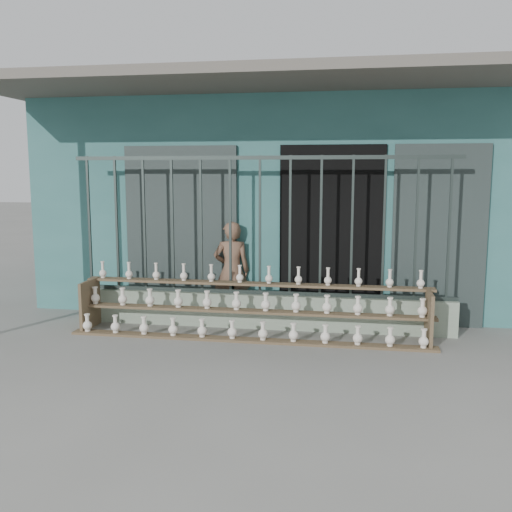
# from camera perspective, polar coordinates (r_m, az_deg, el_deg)

# --- Properties ---
(ground) EXTENTS (60.00, 60.00, 0.00)m
(ground) POSITION_cam_1_polar(r_m,az_deg,el_deg) (6.39, -1.53, -10.22)
(ground) COLOR slate
(workshop_building) EXTENTS (7.40, 6.60, 3.21)m
(workshop_building) POSITION_cam_1_polar(r_m,az_deg,el_deg) (10.24, 3.07, 6.04)
(workshop_building) COLOR #316866
(workshop_building) RESTS_ON ground
(parapet_wall) EXTENTS (5.00, 0.20, 0.45)m
(parapet_wall) POSITION_cam_1_polar(r_m,az_deg,el_deg) (7.55, 0.38, -5.50)
(parapet_wall) COLOR gray
(parapet_wall) RESTS_ON ground
(security_fence) EXTENTS (5.00, 0.04, 1.80)m
(security_fence) POSITION_cam_1_polar(r_m,az_deg,el_deg) (7.37, 0.39, 3.02)
(security_fence) COLOR #283330
(security_fence) RESTS_ON parapet_wall
(shelf_rack) EXTENTS (4.50, 0.68, 0.85)m
(shelf_rack) POSITION_cam_1_polar(r_m,az_deg,el_deg) (7.13, -0.53, -5.21)
(shelf_rack) COLOR brown
(shelf_rack) RESTS_ON ground
(elderly_woman) EXTENTS (0.56, 0.43, 1.37)m
(elderly_woman) POSITION_cam_1_polar(r_m,az_deg,el_deg) (7.91, -2.44, -1.46)
(elderly_woman) COLOR brown
(elderly_woman) RESTS_ON ground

